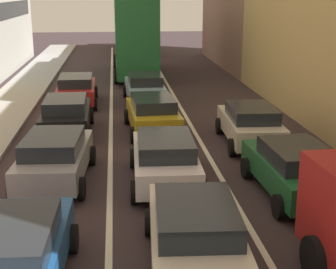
# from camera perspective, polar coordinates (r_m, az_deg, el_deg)

# --- Properties ---
(lane_stripe_left) EXTENTS (0.16, 60.00, 0.01)m
(lane_stripe_left) POSITION_cam_1_polar(r_m,az_deg,el_deg) (22.68, -6.37, 1.48)
(lane_stripe_left) COLOR silver
(lane_stripe_left) RESTS_ON ground
(lane_stripe_right) EXTENTS (0.16, 60.00, 0.01)m
(lane_stripe_right) POSITION_cam_1_polar(r_m,az_deg,el_deg) (22.89, 2.18, 1.71)
(lane_stripe_right) COLOR silver
(lane_stripe_right) RESTS_ON ground
(sedan_centre_lane_second) EXTENTS (2.25, 4.39, 1.49)m
(sedan_centre_lane_second) POSITION_cam_1_polar(r_m,az_deg,el_deg) (10.67, 3.03, -10.85)
(sedan_centre_lane_second) COLOR beige
(sedan_centre_lane_second) RESTS_ON ground
(wagon_left_lane_second) EXTENTS (2.17, 4.35, 1.49)m
(wagon_left_lane_second) POSITION_cam_1_polar(r_m,az_deg,el_deg) (10.26, -16.88, -12.72)
(wagon_left_lane_second) COLOR #194C8C
(wagon_left_lane_second) RESTS_ON ground
(hatchback_centre_lane_third) EXTENTS (2.16, 4.35, 1.49)m
(hatchback_centre_lane_third) POSITION_cam_1_polar(r_m,az_deg,el_deg) (15.11, -0.35, -2.65)
(hatchback_centre_lane_third) COLOR silver
(hatchback_centre_lane_third) RESTS_ON ground
(sedan_left_lane_third) EXTENTS (2.28, 4.40, 1.49)m
(sedan_left_lane_third) POSITION_cam_1_polar(r_m,az_deg,el_deg) (15.62, -12.49, -2.40)
(sedan_left_lane_third) COLOR gray
(sedan_left_lane_third) RESTS_ON ground
(coupe_centre_lane_fourth) EXTENTS (2.24, 4.39, 1.49)m
(coupe_centre_lane_fourth) POSITION_cam_1_polar(r_m,az_deg,el_deg) (20.61, -1.72, 2.39)
(coupe_centre_lane_fourth) COLOR #B29319
(coupe_centre_lane_fourth) RESTS_ON ground
(sedan_left_lane_fourth) EXTENTS (2.12, 4.33, 1.49)m
(sedan_left_lane_fourth) POSITION_cam_1_polar(r_m,az_deg,el_deg) (20.81, -11.26, 2.21)
(sedan_left_lane_fourth) COLOR black
(sedan_left_lane_fourth) RESTS_ON ground
(sedan_centre_lane_fifth) EXTENTS (2.16, 4.35, 1.49)m
(sedan_centre_lane_fifth) POSITION_cam_1_polar(r_m,az_deg,el_deg) (26.19, -2.62, 5.28)
(sedan_centre_lane_fifth) COLOR #759EB7
(sedan_centre_lane_fifth) RESTS_ON ground
(sedan_left_lane_fifth) EXTENTS (2.14, 4.34, 1.49)m
(sedan_left_lane_fifth) POSITION_cam_1_polar(r_m,az_deg,el_deg) (26.08, -10.17, 5.00)
(sedan_left_lane_fifth) COLOR #A51E1E
(sedan_left_lane_fifth) RESTS_ON ground
(sedan_right_lane_behind_truck) EXTENTS (2.18, 4.36, 1.49)m
(sedan_right_lane_behind_truck) POSITION_cam_1_polar(r_m,az_deg,el_deg) (14.68, 13.93, -3.69)
(sedan_right_lane_behind_truck) COLOR #19592D
(sedan_right_lane_behind_truck) RESTS_ON ground
(wagon_right_lane_far) EXTENTS (2.22, 4.38, 1.49)m
(wagon_right_lane_far) POSITION_cam_1_polar(r_m,az_deg,el_deg) (19.25, 9.15, 1.22)
(wagon_right_lane_far) COLOR beige
(wagon_right_lane_far) RESTS_ON ground
(bus_mid_queue_primary) EXTENTS (2.83, 10.51, 5.06)m
(bus_mid_queue_primary) POSITION_cam_1_polar(r_m,az_deg,el_deg) (34.50, -3.79, 11.21)
(bus_mid_queue_primary) COLOR #1E6033
(bus_mid_queue_primary) RESTS_ON ground
(bus_far_queue_secondary) EXTENTS (2.97, 10.55, 2.90)m
(bus_far_queue_secondary) POSITION_cam_1_polar(r_m,az_deg,el_deg) (48.77, -4.16, 11.28)
(bus_far_queue_secondary) COLOR #BFB793
(bus_far_queue_secondary) RESTS_ON ground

